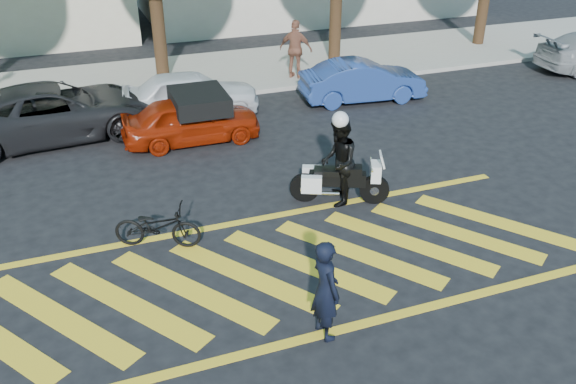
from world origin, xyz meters
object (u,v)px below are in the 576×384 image
object	(u,v)px
bicycle	(157,226)
red_convertible	(191,120)
police_motorcycle	(338,181)
parked_right	(363,81)
parked_mid_left	(54,112)
officer_moto	(338,162)
officer_bike	(326,290)
parked_mid_right	(191,94)

from	to	relation	value
bicycle	red_convertible	distance (m)	5.16
police_motorcycle	parked_right	bearing A→B (deg)	83.09
police_motorcycle	parked_mid_left	xyz separation A→B (m)	(-5.69, 6.00, 0.22)
parked_right	red_convertible	bearing A→B (deg)	109.41
red_convertible	parked_mid_left	distance (m)	3.74
police_motorcycle	officer_moto	xyz separation A→B (m)	(-0.02, -0.01, 0.46)
bicycle	parked_right	distance (m)	9.75
police_motorcycle	officer_bike	bearing A→B (deg)	-93.13
officer_bike	parked_mid_left	distance (m)	10.56
officer_moto	parked_mid_right	distance (m)	6.65
parked_right	parked_mid_left	bearing A→B (deg)	94.98
police_motorcycle	parked_right	xyz separation A→B (m)	(3.49, 5.79, 0.12)
parked_mid_left	parked_right	size ratio (longest dim) A/B	1.38
parked_mid_right	parked_right	xyz separation A→B (m)	(5.35, -0.58, -0.04)
officer_bike	red_convertible	world-z (taller)	officer_bike
officer_moto	police_motorcycle	bearing A→B (deg)	153.27
police_motorcycle	parked_mid_left	bearing A→B (deg)	157.64
parked_mid_left	parked_mid_right	size ratio (longest dim) A/B	1.35
red_convertible	parked_right	bearing A→B (deg)	-76.05
officer_bike	bicycle	bearing A→B (deg)	23.36
officer_moto	parked_right	world-z (taller)	officer_moto
bicycle	police_motorcycle	bearing A→B (deg)	-60.47
officer_moto	parked_mid_right	world-z (taller)	officer_moto
officer_moto	parked_mid_left	bearing A→B (deg)	-112.51
bicycle	officer_moto	distance (m)	4.08
parked_mid_right	parked_right	bearing A→B (deg)	-91.01
bicycle	police_motorcycle	distance (m)	4.06
bicycle	officer_moto	size ratio (longest dim) A/B	0.86
officer_moto	parked_mid_left	size ratio (longest dim) A/B	0.37
officer_moto	red_convertible	xyz separation A→B (m)	(-2.27, 4.46, -0.36)
parked_mid_right	bicycle	bearing A→B (deg)	167.38
officer_bike	parked_mid_right	xyz separation A→B (m)	(0.14, 10.26, -0.19)
officer_bike	parked_mid_right	size ratio (longest dim) A/B	0.44
parked_right	police_motorcycle	bearing A→B (deg)	155.25
parked_mid_right	parked_right	size ratio (longest dim) A/B	1.02
officer_moto	parked_right	bearing A→B (deg)	173.02
parked_mid_left	parked_right	xyz separation A→B (m)	(9.18, -0.22, -0.11)
parked_mid_right	officer_moto	bearing A→B (deg)	-158.65
parked_mid_left	parked_right	bearing A→B (deg)	-96.79
officer_bike	officer_moto	size ratio (longest dim) A/B	0.88
officer_bike	red_convertible	size ratio (longest dim) A/B	0.47
bicycle	parked_mid_left	size ratio (longest dim) A/B	0.32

